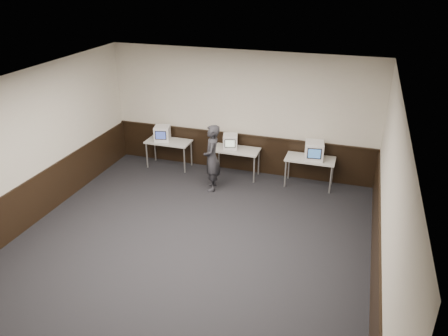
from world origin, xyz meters
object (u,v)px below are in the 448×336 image
object	(u,v)px
emac_left	(162,133)
emac_center	(230,141)
desk_right	(310,161)
person	(212,158)
desk_left	(169,143)
emac_right	(314,151)
desk_center	(236,152)

from	to	relation	value
emac_left	emac_center	distance (m)	1.91
desk_right	person	bearing A→B (deg)	-158.16
desk_left	emac_center	bearing A→B (deg)	1.01
emac_left	emac_right	world-z (taller)	emac_right
desk_center	emac_center	world-z (taller)	emac_center
emac_right	emac_left	bearing A→B (deg)	171.85
desk_left	desk_right	bearing A→B (deg)	0.00
desk_left	desk_right	distance (m)	3.80
desk_left	emac_center	world-z (taller)	emac_center
emac_center	emac_right	distance (m)	2.15
emac_center	desk_right	bearing A→B (deg)	-15.60
emac_center	person	size ratio (longest dim) A/B	0.28
emac_center	desk_center	bearing A→B (deg)	-25.06
desk_right	emac_right	world-z (taller)	emac_right
emac_right	person	xyz separation A→B (m)	(-2.32, -0.87, -0.14)
desk_center	emac_center	bearing A→B (deg)	169.69
desk_center	person	distance (m)	0.98
emac_center	person	xyz separation A→B (m)	(-0.18, -0.93, -0.10)
desk_left	emac_right	xyz separation A→B (m)	(3.88, -0.03, 0.29)
emac_right	emac_center	bearing A→B (deg)	170.63
desk_left	person	distance (m)	1.80
desk_center	emac_right	distance (m)	2.00
person	emac_left	bearing A→B (deg)	-132.10
desk_center	emac_left	world-z (taller)	emac_left
desk_right	emac_center	bearing A→B (deg)	179.16
desk_center	emac_center	size ratio (longest dim) A/B	2.60
desk_center	person	xyz separation A→B (m)	(-0.35, -0.90, 0.15)
desk_left	desk_center	xyz separation A→B (m)	(1.90, 0.00, 0.00)
desk_center	desk_right	xyz separation A→B (m)	(1.90, 0.00, 0.00)
emac_left	person	distance (m)	1.95
desk_center	desk_right	bearing A→B (deg)	0.00
desk_left	emac_right	size ratio (longest dim) A/B	2.28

